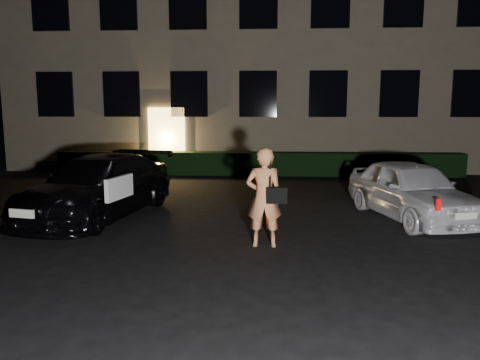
{
  "coord_description": "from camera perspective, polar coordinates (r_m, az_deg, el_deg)",
  "views": [
    {
      "loc": [
        0.4,
        -6.86,
        2.48
      ],
      "look_at": [
        -0.13,
        2.0,
        1.11
      ],
      "focal_mm": 35.0,
      "sensor_mm": 36.0,
      "label": 1
    }
  ],
  "objects": [
    {
      "name": "ground",
      "position": [
        7.3,
        0.09,
        -11.08
      ],
      "size": [
        80.0,
        80.0,
        0.0
      ],
      "primitive_type": "plane",
      "color": "black",
      "rests_on": "ground"
    },
    {
      "name": "building",
      "position": [
        22.13,
        2.5,
        17.91
      ],
      "size": [
        20.0,
        8.11,
        12.0
      ],
      "color": "#675D49",
      "rests_on": "ground"
    },
    {
      "name": "hedge",
      "position": [
        17.48,
        2.12,
        2.01
      ],
      "size": [
        15.0,
        0.7,
        0.85
      ],
      "primitive_type": "cube",
      "color": "black",
      "rests_on": "ground"
    },
    {
      "name": "sedan",
      "position": [
        11.22,
        -16.88,
        -0.75
      ],
      "size": [
        2.9,
        5.11,
        1.39
      ],
      "rotation": [
        0.0,
        0.0,
        -0.21
      ],
      "color": "black",
      "rests_on": "ground"
    },
    {
      "name": "hatch",
      "position": [
        11.17,
        20.11,
        -1.13
      ],
      "size": [
        2.48,
        4.16,
        1.33
      ],
      "rotation": [
        0.0,
        0.0,
        0.25
      ],
      "color": "white",
      "rests_on": "ground"
    },
    {
      "name": "man",
      "position": [
        8.37,
        2.98,
        -2.12
      ],
      "size": [
        0.74,
        0.45,
        1.79
      ],
      "rotation": [
        0.0,
        0.0,
        3.17
      ],
      "color": "#DB844F",
      "rests_on": "ground"
    }
  ]
}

